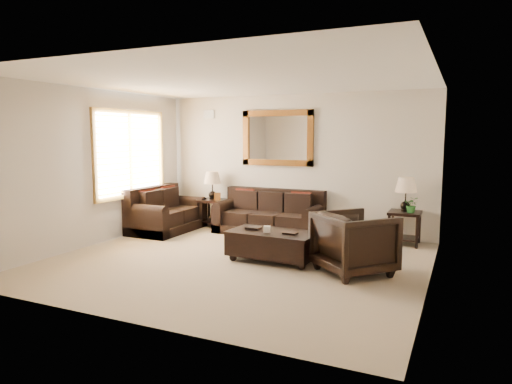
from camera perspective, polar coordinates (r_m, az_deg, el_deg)
The scene contains 11 objects.
room at distance 6.78m, azimuth -2.61°, elevation 2.43°, with size 5.51×5.01×2.71m.
window at distance 9.02m, azimuth -15.38°, elevation 4.61°, with size 0.07×1.96×1.66m.
mirror at distance 9.14m, azimuth 2.68°, elevation 6.76°, with size 1.50×0.06×1.10m.
air_vent at distance 9.86m, azimuth -5.91°, elevation 9.66°, with size 0.25×0.02×0.18m, color #999999.
sofa at distance 8.93m, azimuth 1.71°, elevation -3.20°, with size 2.06×0.89×0.84m.
loveseat at distance 9.32m, azimuth -11.34°, elevation -2.80°, with size 0.93×1.57×0.88m.
end_table_left at distance 9.56m, azimuth -5.46°, elevation 0.14°, with size 0.52×0.52×1.15m.
end_table_right at distance 8.32m, azimuth 18.18°, elevation -1.07°, with size 0.54×0.54×1.18m.
coffee_table at distance 6.98m, azimuth 2.10°, elevation -6.33°, with size 1.36×0.78×0.56m.
armchair at distance 6.45m, azimuth 12.20°, elevation -5.86°, with size 0.91×0.86×0.94m, color black.
potted_plant at distance 8.22m, azimuth 18.89°, elevation -1.73°, with size 0.25×0.28×0.22m, color #20591E.
Camera 1 is at (3.10, -6.00, 1.89)m, focal length 32.00 mm.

